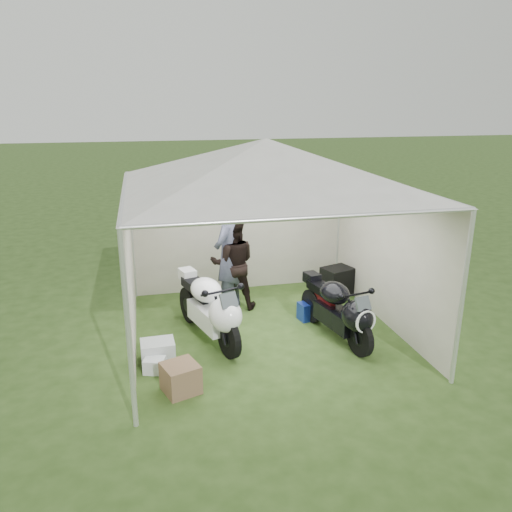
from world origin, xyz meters
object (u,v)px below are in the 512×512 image
at_px(motorcycle_white, 211,307).
at_px(crate_1, 181,378).
at_px(motorcycle_black, 339,309).
at_px(crate_0, 158,351).
at_px(equipment_box, 337,281).
at_px(person_dark_jacket, 233,264).
at_px(canopy_tent, 266,168).
at_px(crate_2, 155,365).
at_px(paddock_stand, 310,311).
at_px(person_blue_jacket, 229,255).

height_order(motorcycle_white, crate_1, motorcycle_white).
height_order(motorcycle_white, motorcycle_black, motorcycle_white).
bearing_deg(motorcycle_white, crate_0, -167.26).
distance_m(motorcycle_white, equipment_box, 2.92).
bearing_deg(motorcycle_white, person_dark_jacket, 47.73).
bearing_deg(motorcycle_black, person_dark_jacket, 118.47).
distance_m(canopy_tent, motorcycle_black, 2.37).
height_order(motorcycle_white, crate_2, motorcycle_white).
xyz_separation_m(person_dark_jacket, crate_0, (-1.38, -1.65, -0.66)).
bearing_deg(person_dark_jacket, motorcycle_black, 138.05).
bearing_deg(crate_1, paddock_stand, 36.70).
xyz_separation_m(motorcycle_black, person_dark_jacket, (-1.33, 1.59, 0.31)).
bearing_deg(paddock_stand, person_dark_jacket, 146.65).
bearing_deg(crate_2, canopy_tent, 27.11).
relative_size(person_blue_jacket, crate_2, 7.31).
height_order(canopy_tent, crate_2, canopy_tent).
relative_size(motorcycle_black, person_blue_jacket, 0.92).
xyz_separation_m(motorcycle_black, crate_0, (-2.71, -0.06, -0.35)).
relative_size(motorcycle_black, paddock_stand, 4.66).
height_order(paddock_stand, person_dark_jacket, person_dark_jacket).
distance_m(canopy_tent, person_blue_jacket, 1.90).
distance_m(motorcycle_black, crate_1, 2.64).
distance_m(motorcycle_black, person_blue_jacket, 2.15).
height_order(canopy_tent, paddock_stand, canopy_tent).
relative_size(person_blue_jacket, crate_0, 4.32).
bearing_deg(canopy_tent, person_dark_jacket, 106.65).
height_order(person_dark_jacket, person_blue_jacket, person_blue_jacket).
height_order(motorcycle_black, equipment_box, motorcycle_black).
bearing_deg(person_dark_jacket, person_blue_jacket, 36.07).
bearing_deg(crate_1, person_blue_jacket, 66.50).
bearing_deg(crate_0, person_blue_jacket, 50.87).
bearing_deg(motorcycle_black, crate_2, 175.56).
bearing_deg(motorcycle_white, crate_2, -156.44).
xyz_separation_m(motorcycle_white, equipment_box, (2.57, 1.35, -0.28)).
xyz_separation_m(paddock_stand, crate_2, (-2.60, -1.16, -0.05)).
distance_m(motorcycle_white, paddock_stand, 1.82).
bearing_deg(canopy_tent, paddock_stand, 17.48).
relative_size(crate_0, crate_2, 1.69).
bearing_deg(crate_1, motorcycle_black, 19.88).
bearing_deg(equipment_box, person_dark_jacket, -175.31).
bearing_deg(motorcycle_black, equipment_box, 57.28).
xyz_separation_m(person_blue_jacket, crate_2, (-1.37, -1.89, -0.90)).
distance_m(person_dark_jacket, crate_1, 2.80).
height_order(paddock_stand, crate_2, paddock_stand).
bearing_deg(canopy_tent, crate_0, -160.06).
relative_size(motorcycle_white, person_blue_jacket, 0.97).
distance_m(equipment_box, crate_0, 3.85).
relative_size(motorcycle_white, person_dark_jacket, 1.19).
bearing_deg(equipment_box, crate_2, -148.73).
xyz_separation_m(motorcycle_white, motorcycle_black, (1.89, -0.40, -0.04)).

